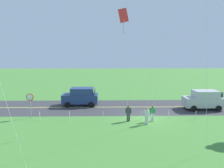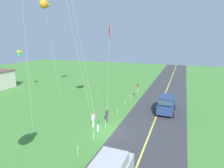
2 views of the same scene
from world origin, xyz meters
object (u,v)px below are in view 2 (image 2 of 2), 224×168
(car_suv_foreground, at_px, (166,104))
(kite_blue_mid, at_px, (110,33))
(person_adult_companion, at_px, (107,115))
(kite_cyan_top, at_px, (44,4))
(person_adult_near, at_px, (93,119))
(person_child_watcher, at_px, (98,123))
(kite_green_far, at_px, (20,53))
(stop_sign, at_px, (138,88))

(car_suv_foreground, xyz_separation_m, kite_blue_mid, (-4.88, 5.85, 8.65))
(person_adult_companion, height_order, kite_cyan_top, kite_cyan_top)
(person_adult_near, bearing_deg, person_adult_companion, 71.98)
(kite_blue_mid, bearing_deg, car_suv_foreground, -50.17)
(car_suv_foreground, height_order, kite_blue_mid, kite_blue_mid)
(person_child_watcher, relative_size, kite_green_far, 0.21)
(stop_sign, xyz_separation_m, person_adult_near, (-11.55, 2.05, -0.94))
(person_child_watcher, bearing_deg, kite_blue_mid, -45.61)
(car_suv_foreground, bearing_deg, person_adult_companion, 132.06)
(stop_sign, distance_m, person_adult_near, 11.77)
(car_suv_foreground, distance_m, person_adult_near, 9.87)
(kite_green_far, bearing_deg, kite_blue_mid, -107.85)
(car_suv_foreground, xyz_separation_m, kite_cyan_top, (1.46, 19.43, 13.52))
(kite_blue_mid, distance_m, kite_cyan_top, 15.76)
(kite_blue_mid, height_order, kite_green_far, kite_blue_mid)
(kite_green_far, height_order, kite_cyan_top, kite_cyan_top)
(person_adult_near, bearing_deg, kite_green_far, 165.50)
(person_adult_near, bearing_deg, stop_sign, 89.96)
(stop_sign, height_order, person_child_watcher, stop_sign)
(person_child_watcher, relative_size, kite_cyan_top, 0.10)
(person_adult_near, distance_m, kite_green_far, 21.54)
(person_child_watcher, bearing_deg, person_adult_near, 8.20)
(person_adult_near, xyz_separation_m, person_child_watcher, (-0.72, -0.87, 0.00))
(kite_green_far, bearing_deg, person_adult_companion, -109.44)
(person_adult_near, bearing_deg, kite_cyan_top, 155.82)
(person_adult_near, xyz_separation_m, kite_green_far, (8.57, 18.79, 6.13))
(kite_green_far, distance_m, kite_cyan_top, 9.90)
(person_adult_companion, height_order, kite_blue_mid, kite_blue_mid)
(stop_sign, distance_m, person_adult_companion, 10.03)
(person_adult_companion, xyz_separation_m, kite_blue_mid, (0.55, -0.17, 8.94))
(stop_sign, distance_m, kite_blue_mid, 12.36)
(kite_cyan_top, bearing_deg, person_adult_companion, -117.20)
(stop_sign, bearing_deg, kite_cyan_top, 101.71)
(kite_green_far, relative_size, kite_cyan_top, 0.48)
(person_child_watcher, bearing_deg, stop_sign, -47.79)
(kite_blue_mid, distance_m, kite_green_far, 21.02)
(car_suv_foreground, distance_m, person_child_watcher, 9.84)
(car_suv_foreground, relative_size, kite_blue_mid, 0.41)
(car_suv_foreground, xyz_separation_m, person_adult_near, (-7.07, 6.89, -0.29))
(car_suv_foreground, xyz_separation_m, stop_sign, (4.49, 4.84, 0.65))
(car_suv_foreground, distance_m, kite_cyan_top, 23.72)
(person_adult_near, distance_m, kite_blue_mid, 9.26)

